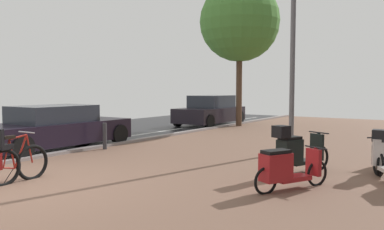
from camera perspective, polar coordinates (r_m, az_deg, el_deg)
name	(u,v)px	position (r m, az deg, el deg)	size (l,w,h in m)	color
ground	(74,201)	(6.76, -16.70, -11.94)	(21.00, 40.00, 0.13)	#242326
bicycle_foreground	(14,162)	(8.29, -24.38, -6.24)	(0.64, 1.34, 1.09)	black
scooter_near	(382,151)	(9.42, 25.83, -4.77)	(0.52, 1.75, 0.98)	black
scooter_mid	(285,169)	(7.14, 13.35, -7.58)	(0.92, 1.55, 0.76)	black
scooter_far	(295,151)	(8.52, 14.79, -5.12)	(0.88, 1.62, 1.07)	black
parked_car_near	(56,128)	(12.40, -19.13, -1.80)	(1.97, 4.47, 1.28)	black
parked_car_far	(210,111)	(19.13, 2.70, 0.57)	(1.93, 4.01, 1.43)	black
lamp_post	(293,46)	(11.40, 14.42, 9.72)	(0.20, 0.52, 5.31)	slate
street_tree	(240,22)	(18.90, 6.92, 13.28)	(3.72, 3.72, 6.75)	brown
bollard_far	(105,136)	(11.83, -12.56, -3.00)	(0.12, 0.12, 0.78)	#38383D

